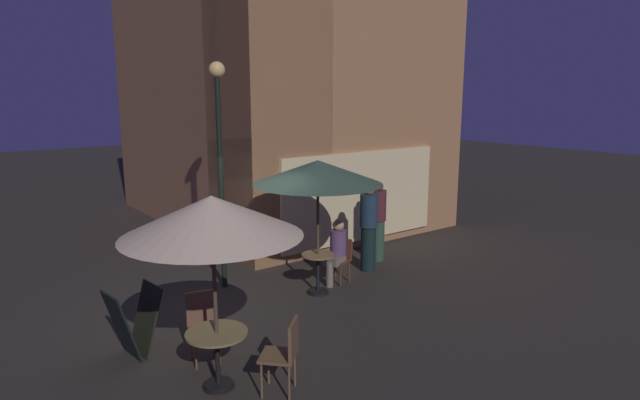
% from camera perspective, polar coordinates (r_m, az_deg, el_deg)
% --- Properties ---
extents(ground_plane, '(60.00, 60.00, 0.00)m').
position_cam_1_polar(ground_plane, '(9.72, -10.93, -10.98)').
color(ground_plane, '#2F2A23').
extents(cafe_building, '(6.45, 8.60, 8.74)m').
position_cam_1_polar(cafe_building, '(14.26, -6.15, 14.16)').
color(cafe_building, '#A67148').
rests_on(cafe_building, ground).
extents(street_lamp_near_corner, '(0.29, 0.29, 4.20)m').
position_cam_1_polar(street_lamp_near_corner, '(9.99, -10.60, 6.09)').
color(street_lamp_near_corner, black).
rests_on(street_lamp_near_corner, ground).
extents(menu_sandwich_board, '(0.73, 0.63, 0.98)m').
position_cam_1_polar(menu_sandwich_board, '(8.14, -19.12, -12.12)').
color(menu_sandwich_board, black).
rests_on(menu_sandwich_board, ground).
extents(cafe_table_0, '(0.78, 0.78, 0.75)m').
position_cam_1_polar(cafe_table_0, '(7.06, -10.85, -14.95)').
color(cafe_table_0, black).
rests_on(cafe_table_0, ground).
extents(cafe_table_1, '(0.61, 0.61, 0.75)m').
position_cam_1_polar(cafe_table_1, '(9.96, -0.23, -7.16)').
color(cafe_table_1, black).
rests_on(cafe_table_1, ground).
extents(patio_umbrella_0, '(2.19, 2.19, 2.47)m').
position_cam_1_polar(patio_umbrella_0, '(6.50, -11.39, -1.76)').
color(patio_umbrella_0, black).
rests_on(patio_umbrella_0, ground).
extents(patio_umbrella_1, '(2.33, 2.33, 2.48)m').
position_cam_1_polar(patio_umbrella_1, '(9.55, -0.23, 2.91)').
color(patio_umbrella_1, black).
rests_on(patio_umbrella_1, ground).
extents(cafe_chair_0, '(0.47, 0.47, 0.97)m').
position_cam_1_polar(cafe_chair_0, '(7.76, -12.36, -12.32)').
color(cafe_chair_0, brown).
rests_on(cafe_chair_0, ground).
extents(cafe_chair_1, '(0.60, 0.60, 0.95)m').
position_cam_1_polar(cafe_chair_1, '(6.83, -3.68, -15.54)').
color(cafe_chair_1, brown).
rests_on(cafe_chair_1, ground).
extents(cafe_chair_2, '(0.50, 0.50, 0.85)m').
position_cam_1_polar(cafe_chair_2, '(10.58, 2.17, -5.93)').
color(cafe_chair_2, brown).
rests_on(cafe_chair_2, ground).
extents(patron_seated_0, '(0.51, 0.42, 1.27)m').
position_cam_1_polar(patron_seated_0, '(10.41, 1.78, -5.08)').
color(patron_seated_0, '#786B5D').
rests_on(patron_seated_0, ground).
extents(patron_standing_1, '(0.33, 0.33, 1.76)m').
position_cam_1_polar(patron_standing_1, '(11.82, 6.19, -2.24)').
color(patron_standing_1, '#2C4935').
rests_on(patron_standing_1, ground).
extents(patron_standing_2, '(0.36, 0.36, 1.82)m').
position_cam_1_polar(patron_standing_2, '(11.14, 5.15, -2.93)').
color(patron_standing_2, black).
rests_on(patron_standing_2, ground).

